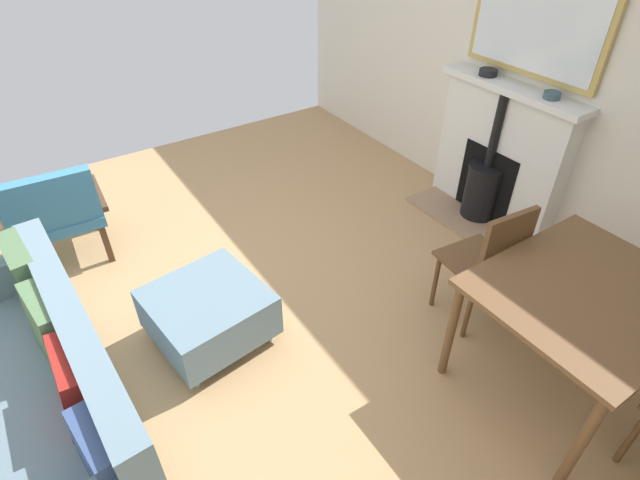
{
  "coord_description": "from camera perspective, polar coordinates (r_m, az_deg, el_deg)",
  "views": [
    {
      "loc": [
        0.57,
        2.36,
        2.4
      ],
      "look_at": [
        -0.68,
        0.46,
        0.66
      ],
      "focal_mm": 27.49,
      "sensor_mm": 36.0,
      "label": 1
    }
  ],
  "objects": [
    {
      "name": "mantel_bowl_far",
      "position": [
        3.84,
        25.4,
        15.02
      ],
      "size": [
        0.12,
        0.12,
        0.05
      ],
      "color": "#334C56",
      "rests_on": "fireplace"
    },
    {
      "name": "ground_plane",
      "position": [
        3.41,
        -14.02,
        -8.82
      ],
      "size": [
        5.46,
        5.21,
        0.01
      ],
      "primitive_type": "cube",
      "color": "tan"
    },
    {
      "name": "sofa",
      "position": [
        2.83,
        -30.62,
        -15.91
      ],
      "size": [
        0.96,
        1.77,
        0.81
      ],
      "color": "#B2B2B7",
      "rests_on": "ground"
    },
    {
      "name": "mirror_over_mantel",
      "position": [
        3.94,
        24.44,
        23.5
      ],
      "size": [
        0.04,
        1.08,
        0.92
      ],
      "color": "tan"
    },
    {
      "name": "dining_chair_near_fireplace",
      "position": [
        3.11,
        19.17,
        -2.06
      ],
      "size": [
        0.44,
        0.44,
        0.9
      ],
      "color": "brown",
      "rests_on": "ground"
    },
    {
      "name": "fireplace",
      "position": [
        4.24,
        19.74,
        8.52
      ],
      "size": [
        0.55,
        1.2,
        1.13
      ],
      "color": "#9E7A5B",
      "rests_on": "ground"
    },
    {
      "name": "mantel_bowl_near",
      "position": [
        4.14,
        19.0,
        18.01
      ],
      "size": [
        0.14,
        0.14,
        0.05
      ],
      "color": "black",
      "rests_on": "fireplace"
    },
    {
      "name": "armchair_accent",
      "position": [
        3.94,
        -28.54,
        2.94
      ],
      "size": [
        0.71,
        0.62,
        0.82
      ],
      "color": "#4C3321",
      "rests_on": "ground"
    },
    {
      "name": "dining_table",
      "position": [
        2.85,
        28.49,
        -6.39
      ],
      "size": [
        1.07,
        0.9,
        0.72
      ],
      "color": "brown",
      "rests_on": "ground"
    },
    {
      "name": "wall_left",
      "position": [
        4.2,
        21.66,
        19.82
      ],
      "size": [
        0.12,
        5.21,
        2.6
      ],
      "primitive_type": "cube",
      "color": "beige",
      "rests_on": "ground"
    },
    {
      "name": "ottoman",
      "position": [
        3.1,
        -12.86,
        -8.16
      ],
      "size": [
        0.73,
        0.72,
        0.38
      ],
      "color": "#B2B2B7",
      "rests_on": "ground"
    }
  ]
}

